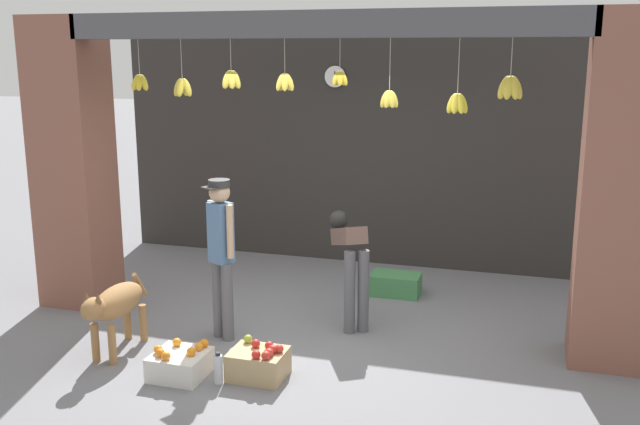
% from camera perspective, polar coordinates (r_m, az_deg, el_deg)
% --- Properties ---
extents(ground_plane, '(60.00, 60.00, 0.00)m').
position_cam_1_polar(ground_plane, '(6.97, -0.96, -10.06)').
color(ground_plane, slate).
extents(shop_back_wall, '(6.73, 0.12, 3.06)m').
position_cam_1_polar(shop_back_wall, '(9.11, 4.22, 5.35)').
color(shop_back_wall, '#2D2B28').
rests_on(shop_back_wall, ground_plane).
extents(shop_pillar_left, '(0.70, 0.60, 3.06)m').
position_cam_1_polar(shop_pillar_left, '(8.03, -19.14, 3.66)').
color(shop_pillar_left, brown).
rests_on(shop_pillar_left, ground_plane).
extents(shop_pillar_right, '(0.70, 0.60, 3.06)m').
position_cam_1_polar(shop_pillar_right, '(6.56, 23.08, 1.42)').
color(shop_pillar_right, brown).
rests_on(shop_pillar_right, ground_plane).
extents(storefront_awning, '(4.83, 0.28, 0.89)m').
position_cam_1_polar(storefront_awning, '(6.53, -0.42, 14.29)').
color(storefront_awning, '#4C4C51').
extents(dog, '(0.29, 1.02, 0.70)m').
position_cam_1_polar(dog, '(6.75, -16.06, -7.09)').
color(dog, '#9E7042').
rests_on(dog, ground_plane).
extents(shopkeeper, '(0.31, 0.30, 1.55)m').
position_cam_1_polar(shopkeeper, '(6.76, -7.91, -2.82)').
color(shopkeeper, '#56565B').
rests_on(shopkeeper, ground_plane).
extents(worker_stooping, '(0.56, 0.76, 1.08)m').
position_cam_1_polar(worker_stooping, '(7.11, 2.42, -3.43)').
color(worker_stooping, '#56565B').
rests_on(worker_stooping, ground_plane).
extents(fruit_crate_oranges, '(0.45, 0.44, 0.28)m').
position_cam_1_polar(fruit_crate_oranges, '(6.30, -11.13, -11.76)').
color(fruit_crate_oranges, silver).
rests_on(fruit_crate_oranges, ground_plane).
extents(fruit_crate_apples, '(0.47, 0.38, 0.31)m').
position_cam_1_polar(fruit_crate_apples, '(6.18, -4.92, -11.89)').
color(fruit_crate_apples, tan).
rests_on(fruit_crate_apples, ground_plane).
extents(produce_box_green, '(0.55, 0.36, 0.24)m').
position_cam_1_polar(produce_box_green, '(8.18, 6.08, -5.72)').
color(produce_box_green, '#42844C').
rests_on(produce_box_green, ground_plane).
extents(water_bottle, '(0.07, 0.07, 0.28)m').
position_cam_1_polar(water_bottle, '(6.12, -8.13, -12.28)').
color(water_bottle, silver).
rests_on(water_bottle, ground_plane).
extents(wall_clock, '(0.28, 0.03, 0.28)m').
position_cam_1_polar(wall_clock, '(9.08, 1.22, 10.82)').
color(wall_clock, black).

